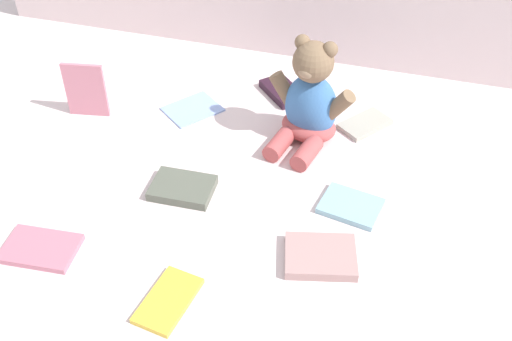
# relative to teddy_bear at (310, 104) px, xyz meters

# --- Properties ---
(ground_plane) EXTENTS (3.20, 3.20, 0.00)m
(ground_plane) POSITION_rel_teddy_bear_xyz_m (-0.07, -0.15, -0.09)
(ground_plane) COLOR silver
(teddy_bear) EXTENTS (0.20, 0.19, 0.24)m
(teddy_bear) POSITION_rel_teddy_bear_xyz_m (0.00, 0.00, 0.00)
(teddy_bear) COLOR #3F72B2
(teddy_bear) RESTS_ON ground_plane
(book_case_0) EXTENTS (0.15, 0.16, 0.01)m
(book_case_0) POSITION_rel_teddy_bear_xyz_m (-0.29, 0.03, -0.09)
(book_case_0) COLOR #8AA7E7
(book_case_0) RESTS_ON ground_plane
(book_case_1) EXTENTS (0.09, 0.13, 0.01)m
(book_case_1) POSITION_rel_teddy_bear_xyz_m (-0.13, -0.51, -0.08)
(book_case_1) COLOR yellow
(book_case_1) RESTS_ON ground_plane
(book_case_2) EXTENTS (0.13, 0.13, 0.02)m
(book_case_2) POSITION_rel_teddy_bear_xyz_m (-0.10, 0.15, -0.08)
(book_case_2) COLOR black
(book_case_2) RESTS_ON ground_plane
(book_case_3) EXTENTS (0.15, 0.13, 0.02)m
(book_case_3) POSITION_rel_teddy_bear_xyz_m (0.10, -0.35, -0.08)
(book_case_3) COLOR #A8817F
(book_case_3) RESTS_ON ground_plane
(book_case_4) EXTENTS (0.13, 0.09, 0.02)m
(book_case_4) POSITION_rel_teddy_bear_xyz_m (-0.20, -0.25, -0.08)
(book_case_4) COLOR #54594C
(book_case_4) RESTS_ON ground_plane
(book_case_6) EXTENTS (0.13, 0.11, 0.01)m
(book_case_6) POSITION_rel_teddy_bear_xyz_m (0.13, -0.20, -0.08)
(book_case_6) COLOR #85B8CA
(book_case_6) RESTS_ON ground_plane
(book_case_7) EXTENTS (0.14, 0.10, 0.01)m
(book_case_7) POSITION_rel_teddy_bear_xyz_m (-0.39, -0.47, -0.08)
(book_case_7) COLOR #B8697D
(book_case_7) RESTS_ON ground_plane
(book_case_9) EXTENTS (0.10, 0.03, 0.13)m
(book_case_9) POSITION_rel_teddy_bear_xyz_m (-0.51, -0.06, -0.02)
(book_case_9) COLOR #BE7182
(book_case_9) RESTS_ON ground_plane
(book_case_10) EXTENTS (0.12, 0.13, 0.01)m
(book_case_10) POSITION_rel_teddy_bear_xyz_m (0.12, 0.08, -0.08)
(book_case_10) COLOR #A3A395
(book_case_10) RESTS_ON ground_plane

